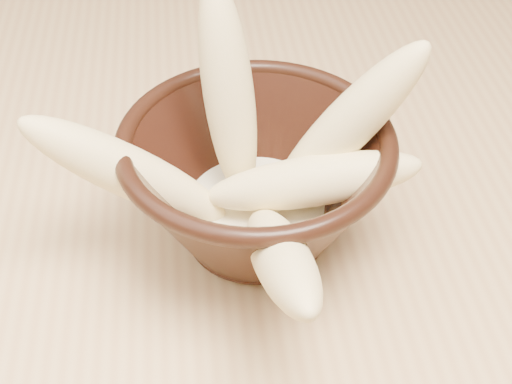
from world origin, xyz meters
TOP-DOWN VIEW (x-y plane):
  - table at (0.00, 0.00)m, footprint 1.20×0.80m
  - bowl at (-0.09, -0.10)m, footprint 0.18×0.18m
  - milk_puddle at (-0.09, -0.10)m, footprint 0.10×0.10m
  - banana_upright at (-0.11, -0.07)m, footprint 0.05×0.08m
  - banana_left at (-0.18, -0.10)m, footprint 0.14×0.04m
  - banana_right at (-0.04, -0.10)m, footprint 0.12×0.04m
  - banana_across at (-0.06, -0.12)m, footprint 0.15×0.05m
  - banana_front at (-0.09, -0.18)m, footprint 0.04×0.16m

SIDE VIEW (x-z plane):
  - table at x=0.00m, z-range 0.30..1.05m
  - milk_puddle at x=-0.09m, z-range 0.78..0.79m
  - bowl at x=-0.09m, z-range 0.76..0.86m
  - banana_across at x=-0.06m, z-range 0.79..0.85m
  - banana_front at x=-0.09m, z-range 0.77..0.87m
  - banana_left at x=-0.18m, z-range 0.77..0.89m
  - banana_right at x=-0.04m, z-range 0.78..0.92m
  - banana_upright at x=-0.11m, z-range 0.78..0.94m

